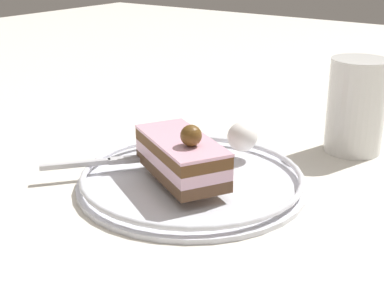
{
  "coord_description": "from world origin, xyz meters",
  "views": [
    {
      "loc": [
        0.43,
        0.32,
        0.23
      ],
      "look_at": [
        0.02,
        0.03,
        0.04
      ],
      "focal_mm": 51.63,
      "sensor_mm": 36.0,
      "label": 1
    }
  ],
  "objects_px": {
    "whipped_cream_dollop": "(242,137)",
    "dessert_plate": "(192,179)",
    "drink_glass_near": "(356,109)",
    "fork": "(99,162)",
    "cake_slice": "(182,156)"
  },
  "relations": [
    {
      "from": "cake_slice",
      "to": "fork",
      "type": "bearing_deg",
      "value": -71.73
    },
    {
      "from": "drink_glass_near",
      "to": "fork",
      "type": "bearing_deg",
      "value": -38.74
    },
    {
      "from": "drink_glass_near",
      "to": "whipped_cream_dollop",
      "type": "bearing_deg",
      "value": -37.65
    },
    {
      "from": "fork",
      "to": "drink_glass_near",
      "type": "height_order",
      "value": "drink_glass_near"
    },
    {
      "from": "whipped_cream_dollop",
      "to": "fork",
      "type": "relative_size",
      "value": 0.36
    },
    {
      "from": "fork",
      "to": "dessert_plate",
      "type": "bearing_deg",
      "value": 113.96
    },
    {
      "from": "cake_slice",
      "to": "whipped_cream_dollop",
      "type": "distance_m",
      "value": 0.09
    },
    {
      "from": "dessert_plate",
      "to": "drink_glass_near",
      "type": "bearing_deg",
      "value": 153.55
    },
    {
      "from": "fork",
      "to": "cake_slice",
      "type": "bearing_deg",
      "value": 108.27
    },
    {
      "from": "whipped_cream_dollop",
      "to": "drink_glass_near",
      "type": "distance_m",
      "value": 0.14
    },
    {
      "from": "whipped_cream_dollop",
      "to": "dessert_plate",
      "type": "bearing_deg",
      "value": -7.03
    },
    {
      "from": "dessert_plate",
      "to": "drink_glass_near",
      "type": "height_order",
      "value": "drink_glass_near"
    },
    {
      "from": "drink_glass_near",
      "to": "cake_slice",
      "type": "bearing_deg",
      "value": -26.06
    },
    {
      "from": "whipped_cream_dollop",
      "to": "drink_glass_near",
      "type": "relative_size",
      "value": 0.3
    },
    {
      "from": "fork",
      "to": "drink_glass_near",
      "type": "distance_m",
      "value": 0.3
    }
  ]
}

